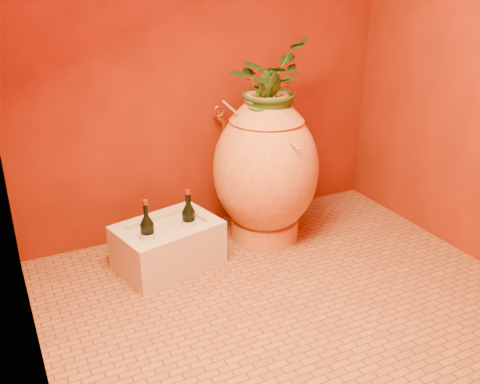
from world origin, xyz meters
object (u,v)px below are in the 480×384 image
amphora (266,169)px  wine_bottle_a (189,222)px  wall_tap (220,118)px  wine_bottle_c (190,221)px  stone_basin (168,246)px  wine_bottle_b (148,235)px

amphora → wine_bottle_a: amphora is taller
amphora → wall_tap: bearing=124.7°
wine_bottle_a → wine_bottle_c: bearing=58.4°
stone_basin → wine_bottle_c: 0.19m
stone_basin → wine_bottle_a: bearing=-7.2°
wine_bottle_b → wall_tap: bearing=32.7°
wine_bottle_a → wine_bottle_c: wine_bottle_a is taller
amphora → wall_tap: (-0.19, 0.27, 0.28)m
wine_bottle_c → wall_tap: bearing=42.7°
stone_basin → wine_bottle_c: bearing=4.1°
wall_tap → wine_bottle_b: bearing=-147.3°
wine_bottle_b → wall_tap: wall_tap is taller
amphora → stone_basin: bearing=-174.2°
wine_bottle_c → wine_bottle_a: bearing=-121.6°
wine_bottle_b → amphora: bearing=9.6°
amphora → wine_bottle_c: amphora is taller
amphora → wine_bottle_b: amphora is taller
wine_bottle_b → wine_bottle_c: bearing=15.9°
stone_basin → wine_bottle_b: bearing=-152.9°
amphora → wine_bottle_b: size_ratio=2.86×
wine_bottle_a → wine_bottle_b: size_ratio=0.97×
wine_bottle_c → wall_tap: size_ratio=1.77×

